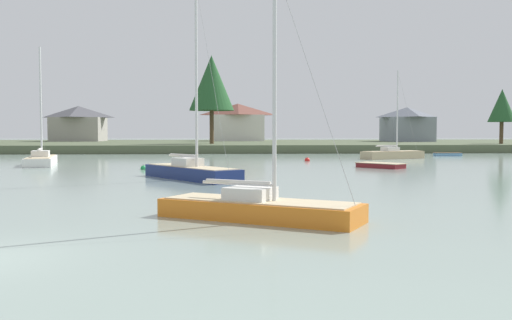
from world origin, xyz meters
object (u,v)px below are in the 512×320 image
sailboat_navy (191,175)px  mooring_buoy_green (144,168)px  sailboat_sand (393,157)px  mooring_buoy_red (307,160)px  dinghy_maroon (380,166)px  sailboat_orange (259,214)px  sailboat_white (41,162)px  dinghy_skyblue (448,155)px

sailboat_navy → mooring_buoy_green: (-4.05, 8.66, -0.18)m
sailboat_sand → mooring_buoy_red: bearing=-156.1°
dinghy_maroon → sailboat_orange: (-11.49, -25.22, 0.05)m
dinghy_maroon → sailboat_sand: bearing=69.0°
sailboat_navy → mooring_buoy_red: (10.26, 19.70, -0.17)m
dinghy_maroon → sailboat_sand: 15.67m
sailboat_white → sailboat_sand: size_ratio=1.08×
dinghy_skyblue → mooring_buoy_red: dinghy_skyblue is taller
sailboat_orange → sailboat_sand: bearing=66.8°
sailboat_orange → mooring_buoy_green: size_ratio=16.62×
sailboat_orange → sailboat_white: bearing=118.5°
sailboat_navy → dinghy_skyblue: size_ratio=3.76×
sailboat_navy → mooring_buoy_red: size_ratio=21.39×
sailboat_orange → mooring_buoy_green: 25.44m
mooring_buoy_green → dinghy_skyblue: bearing=33.0°
dinghy_skyblue → mooring_buoy_green: (-32.69, -21.25, -0.06)m
sailboat_sand → sailboat_orange: bearing=-113.2°
dinghy_maroon → sailboat_white: size_ratio=0.38×
sailboat_white → mooring_buoy_red: bearing=10.4°
sailboat_sand → mooring_buoy_red: size_ratio=17.52×
sailboat_navy → mooring_buoy_red: 22.21m
dinghy_maroon → mooring_buoy_red: size_ratio=7.12×
mooring_buoy_green → sailboat_navy: bearing=-64.9°
sailboat_white → dinghy_skyblue: 44.86m
mooring_buoy_red → mooring_buoy_green: mooring_buoy_red is taller
sailboat_orange → dinghy_skyblue: bearing=60.8°
mooring_buoy_red → sailboat_sand: bearing=23.9°
sailboat_navy → sailboat_sand: (20.16, 24.08, -0.04)m
sailboat_navy → dinghy_skyblue: bearing=46.2°
mooring_buoy_green → sailboat_orange: bearing=-73.8°
sailboat_white → sailboat_sand: 35.05m
sailboat_white → sailboat_sand: bearing=14.5°
sailboat_white → mooring_buoy_red: 24.44m
dinghy_skyblue → mooring_buoy_red: (-18.37, -10.22, -0.05)m
dinghy_maroon → dinghy_skyblue: (14.09, 20.45, 0.00)m
sailboat_white → mooring_buoy_green: size_ratio=20.68×
mooring_buoy_green → dinghy_maroon: bearing=2.5°
sailboat_white → sailboat_navy: size_ratio=0.89×
sailboat_sand → sailboat_navy: bearing=-129.9°
sailboat_navy → sailboat_orange: 16.06m
sailboat_navy → sailboat_sand: size_ratio=1.22×
sailboat_white → dinghy_maroon: bearing=-11.6°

